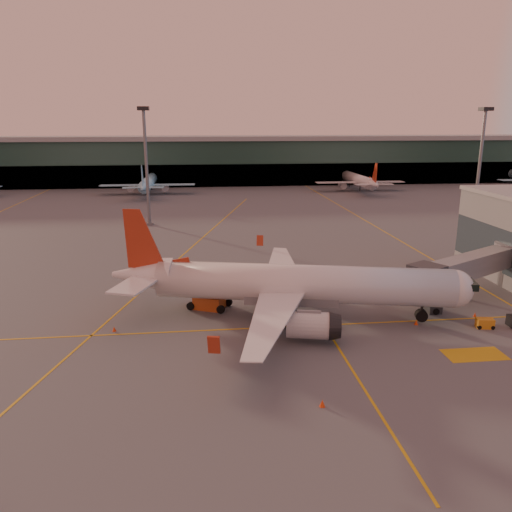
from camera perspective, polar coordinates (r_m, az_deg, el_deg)
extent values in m
plane|color=#4C4F54|center=(52.22, 3.73, -10.25)|extent=(600.00, 600.00, 0.00)
cube|color=gold|center=(56.72, 2.84, -8.11)|extent=(80.00, 0.25, 0.01)
cube|color=gold|center=(94.13, -7.13, 1.20)|extent=(31.30, 115.98, 0.01)
cube|color=gold|center=(124.70, 11.71, 4.40)|extent=(0.25, 160.00, 0.01)
cube|color=gold|center=(46.47, 11.79, -13.94)|extent=(0.25, 30.00, 0.01)
cube|color=gold|center=(54.84, 23.69, -10.28)|extent=(6.00, 3.00, 0.01)
cube|color=#19382D|center=(189.19, -3.93, 10.63)|extent=(400.00, 18.00, 16.00)
cube|color=gray|center=(188.74, -3.97, 13.29)|extent=(400.00, 20.00, 1.60)
cube|color=black|center=(181.09, -3.77, 9.17)|extent=(400.00, 1.00, 8.00)
cube|color=#2D3D47|center=(78.69, 25.72, 0.82)|extent=(0.30, 21.60, 6.00)
cylinder|color=slate|center=(113.45, -12.39, 9.72)|extent=(0.70, 0.70, 25.00)
cube|color=black|center=(113.07, -12.76, 16.13)|extent=(2.40, 2.40, 0.80)
cube|color=slate|center=(115.15, -12.05, 3.64)|extent=(1.60, 1.60, 0.50)
cylinder|color=slate|center=(126.14, 24.17, 9.27)|extent=(0.70, 0.70, 25.00)
cube|color=black|center=(125.80, 24.80, 15.01)|extent=(2.40, 2.40, 0.80)
cube|color=slate|center=(127.67, 23.59, 3.81)|extent=(1.60, 1.60, 0.50)
cylinder|color=silver|center=(57.77, 5.33, -3.13)|extent=(33.91, 11.66, 4.34)
sphere|color=silver|center=(60.03, 21.70, -3.46)|extent=(4.25, 4.25, 4.25)
cube|color=black|center=(60.22, 22.89, -2.99)|extent=(2.52, 3.18, 0.76)
cone|color=silver|center=(60.88, -12.80, -2.18)|extent=(8.14, 5.65, 4.12)
cube|color=silver|center=(57.38, -13.60, -3.17)|extent=(5.75, 7.79, 0.22)
cylinder|color=silver|center=(52.41, 6.05, -7.87)|extent=(5.04, 3.75, 2.82)
cylinder|color=black|center=(56.35, 2.66, -7.19)|extent=(2.24, 1.91, 1.95)
cylinder|color=black|center=(56.13, 2.67, -6.63)|extent=(0.39, 0.39, 1.19)
cube|color=silver|center=(64.09, -11.41, -1.13)|extent=(4.06, 7.27, 0.22)
cylinder|color=silver|center=(64.77, 6.12, -3.35)|extent=(5.04, 3.75, 2.82)
cylinder|color=black|center=(61.60, 3.00, -5.22)|extent=(2.24, 1.91, 1.95)
cylinder|color=black|center=(61.40, 3.00, -4.70)|extent=(0.39, 0.39, 1.19)
cube|color=slate|center=(58.24, 4.08, -4.41)|extent=(11.21, 5.74, 1.73)
cylinder|color=black|center=(60.32, 18.36, -6.46)|extent=(1.52, 1.15, 1.37)
cube|color=slate|center=(69.25, 23.36, -1.00)|extent=(18.22, 11.99, 2.70)
cube|color=#2D3035|center=(61.98, 18.87, -2.34)|extent=(4.64, 4.64, 3.00)
cube|color=#2D3035|center=(64.44, 19.49, -4.97)|extent=(1.60, 2.40, 2.40)
cylinder|color=black|center=(63.78, 19.86, -5.97)|extent=(0.80, 0.40, 0.80)
cylinder|color=black|center=(65.63, 19.02, -5.31)|extent=(0.80, 0.40, 0.80)
cylinder|color=slate|center=(70.06, 23.12, -3.33)|extent=(0.50, 0.50, 3.34)
cylinder|color=slate|center=(77.66, 27.05, 0.22)|extent=(4.40, 4.40, 3.00)
cylinder|color=slate|center=(78.38, 26.80, -1.88)|extent=(2.40, 2.40, 3.34)
cube|color=#B34719|center=(62.21, -5.33, -5.21)|extent=(4.27, 3.82, 1.64)
cube|color=silver|center=(61.50, -5.67, -2.93)|extent=(6.92, 5.06, 3.07)
cylinder|color=black|center=(61.95, -7.48, -5.69)|extent=(1.06, 0.75, 0.99)
cylinder|color=black|center=(60.49, -4.06, -6.12)|extent=(1.06, 0.75, 0.99)
cube|color=orange|center=(61.83, 24.69, -6.99)|extent=(1.97, 1.37, 1.09)
cylinder|color=black|center=(61.28, 24.17, -7.45)|extent=(0.49, 0.30, 0.46)
cylinder|color=black|center=(61.83, 25.44, -7.40)|extent=(0.49, 0.30, 0.46)
cone|color=red|center=(64.86, 23.74, -6.15)|extent=(0.40, 0.40, 0.51)
cube|color=red|center=(64.94, 23.72, -6.35)|extent=(0.35, 0.35, 0.03)
cone|color=red|center=(57.65, -15.91, -8.02)|extent=(0.42, 0.42, 0.54)
cube|color=red|center=(57.74, -15.89, -8.25)|extent=(0.36, 0.36, 0.03)
cone|color=red|center=(42.37, 7.59, -16.34)|extent=(0.47, 0.47, 0.59)
cube|color=red|center=(42.51, 7.57, -16.66)|extent=(0.40, 0.40, 0.03)
cone|color=red|center=(76.24, 1.64, -1.76)|extent=(0.45, 0.45, 0.57)
cube|color=red|center=(76.31, 1.64, -1.95)|extent=(0.39, 0.39, 0.03)
cone|color=red|center=(60.05, 17.84, -7.22)|extent=(0.44, 0.44, 0.56)
cube|color=red|center=(60.14, 17.82, -7.46)|extent=(0.38, 0.38, 0.03)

